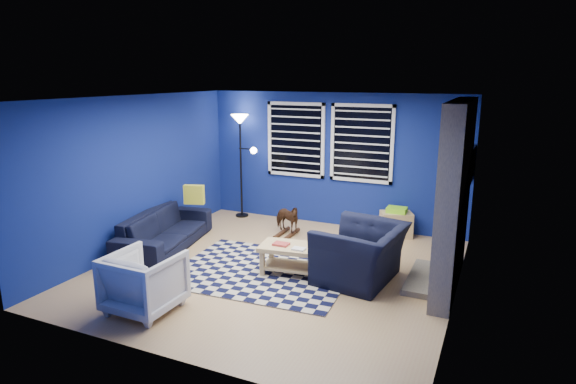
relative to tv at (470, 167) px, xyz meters
The scene contains 18 objects.
floor 3.46m from the tv, 140.73° to the right, with size 5.00×5.00×0.00m, color tan.
ceiling 3.35m from the tv, 140.73° to the right, with size 5.00×5.00×0.00m, color white.
wall_back 2.50m from the tv, 168.45° to the left, with size 5.00×5.00×0.00m, color navy.
wall_left 5.34m from the tv, 157.98° to the right, with size 5.00×5.00×0.00m, color navy.
wall_right 2.01m from the tv, 88.45° to the right, with size 5.00×5.00×0.00m, color navy.
fireplace 1.52m from the tv, 93.32° to the right, with size 0.65×2.00×2.50m.
window_left 3.24m from the tv, behind, with size 1.17×0.06×1.42m.
window_right 1.96m from the tv, 166.32° to the left, with size 1.17×0.06×1.42m.
tv is the anchor object (origin of this frame).
rug 3.63m from the tv, 140.68° to the right, with size 2.50×2.00×0.02m, color black.
sofa 5.04m from the tv, 157.37° to the right, with size 0.82×2.09×0.61m, color black.
armchair_big 2.42m from the tv, 123.76° to the right, with size 1.06×1.21×0.79m, color black.
armchair_bent 5.15m from the tv, 131.70° to the right, with size 0.79×0.81×0.74m, color gray.
rocking_horse 3.18m from the tv, behind, with size 0.61×0.28×0.51m, color #472716.
coffee_table 3.17m from the tv, 136.80° to the right, with size 0.97×0.64×0.46m.
cabinet 1.66m from the tv, 167.82° to the left, with size 0.64×0.55×0.54m.
floor_lamp 4.29m from the tv, behind, with size 0.56×0.34×2.06m.
throw_pillow 4.60m from the tv, 164.24° to the right, with size 0.35×0.11×0.34m, color gold.
Camera 1 is at (2.88, -5.97, 2.80)m, focal length 30.00 mm.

